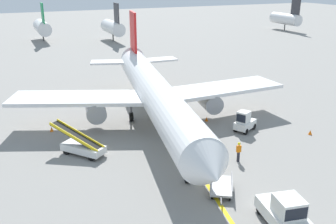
# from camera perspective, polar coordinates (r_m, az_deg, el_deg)

# --- Properties ---
(ground_plane) EXTENTS (300.00, 300.00, 0.00)m
(ground_plane) POSITION_cam_1_polar(r_m,az_deg,el_deg) (28.27, 5.05, -10.90)
(ground_plane) COLOR gray
(taxi_line_yellow) EXTENTS (15.28, 78.64, 0.01)m
(taxi_line_yellow) POSITION_cam_1_polar(r_m,az_deg,el_deg) (32.72, 2.94, -6.32)
(taxi_line_yellow) COLOR yellow
(taxi_line_yellow) RESTS_ON ground
(airliner) EXTENTS (28.10, 35.17, 10.10)m
(airliner) POSITION_cam_1_polar(r_m,az_deg,el_deg) (37.97, -2.05, 2.97)
(airliner) COLOR white
(airliner) RESTS_ON ground
(pushback_tug) EXTENTS (2.54, 3.89, 2.20)m
(pushback_tug) POSITION_cam_1_polar(r_m,az_deg,el_deg) (24.65, 16.98, -14.11)
(pushback_tug) COLOR silver
(pushback_tug) RESTS_ON ground
(baggage_tug_near_wing) EXTENTS (2.73, 2.26, 2.10)m
(baggage_tug_near_wing) POSITION_cam_1_polar(r_m,az_deg,el_deg) (37.81, 11.37, -1.49)
(baggage_tug_near_wing) COLOR silver
(baggage_tug_near_wing) RESTS_ON ground
(belt_loader_forward_hold) EXTENTS (4.11, 4.68, 2.59)m
(belt_loader_forward_hold) POSITION_cam_1_polar(r_m,az_deg,el_deg) (33.16, -12.75, -4.98)
(belt_loader_forward_hold) COLOR silver
(belt_loader_forward_hold) RESTS_ON ground
(baggage_cart_loaded) EXTENTS (2.79, 3.62, 0.94)m
(baggage_cart_loaded) POSITION_cam_1_polar(r_m,az_deg,el_deg) (27.48, 7.95, -10.87)
(baggage_cart_loaded) COLOR #A5A5A8
(baggage_cart_loaded) RESTS_ON ground
(ground_crew_marshaller) EXTENTS (0.36, 0.24, 1.70)m
(ground_crew_marshaller) POSITION_cam_1_polar(r_m,az_deg,el_deg) (31.64, 10.52, -5.79)
(ground_crew_marshaller) COLOR #26262D
(ground_crew_marshaller) RESTS_ON ground
(safety_cone_nose_right) EXTENTS (0.36, 0.36, 0.44)m
(safety_cone_nose_right) POSITION_cam_1_polar(r_m,az_deg,el_deg) (38.92, -17.01, -2.48)
(safety_cone_nose_right) COLOR orange
(safety_cone_nose_right) RESTS_ON ground
(safety_cone_wingtip_left) EXTENTS (0.36, 0.36, 0.44)m
(safety_cone_wingtip_left) POSITION_cam_1_polar(r_m,az_deg,el_deg) (40.05, 5.79, -1.04)
(safety_cone_wingtip_left) COLOR orange
(safety_cone_wingtip_left) RESTS_ON ground
(safety_cone_wingtip_right) EXTENTS (0.36, 0.36, 0.44)m
(safety_cone_wingtip_right) POSITION_cam_1_polar(r_m,az_deg,el_deg) (38.96, 20.51, -2.87)
(safety_cone_wingtip_right) COLOR orange
(safety_cone_wingtip_right) RESTS_ON ground
(distant_aircraft_mid_left) EXTENTS (3.00, 10.10, 8.80)m
(distant_aircraft_mid_left) POSITION_cam_1_polar(r_m,az_deg,el_deg) (94.13, -18.30, 11.99)
(distant_aircraft_mid_left) COLOR silver
(distant_aircraft_mid_left) RESTS_ON ground
(distant_aircraft_mid_right) EXTENTS (3.00, 10.10, 8.80)m
(distant_aircraft_mid_right) POSITION_cam_1_polar(r_m,az_deg,el_deg) (90.09, -8.26, 12.45)
(distant_aircraft_mid_right) COLOR silver
(distant_aircraft_mid_right) RESTS_ON ground
(distant_aircraft_far_right) EXTENTS (3.00, 10.10, 8.80)m
(distant_aircraft_far_right) POSITION_cam_1_polar(r_m,az_deg,el_deg) (112.51, 17.22, 13.22)
(distant_aircraft_far_right) COLOR silver
(distant_aircraft_far_right) RESTS_ON ground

